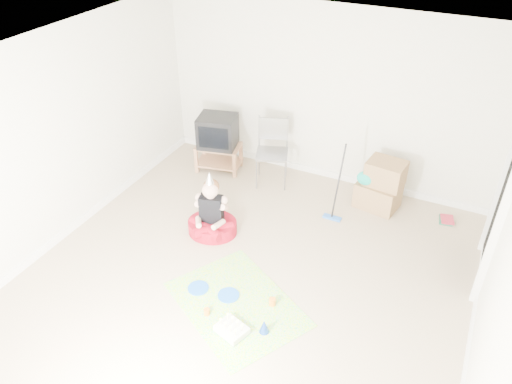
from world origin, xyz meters
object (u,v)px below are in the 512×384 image
at_px(birthday_cake, 232,330).
at_px(seated_woman, 212,220).
at_px(cardboard_boxes, 380,185).
at_px(folding_chair, 272,154).
at_px(tv_stand, 219,155).
at_px(crt_tv, 218,131).

bearing_deg(birthday_cake, seated_woman, 126.40).
bearing_deg(birthday_cake, cardboard_boxes, 74.82).
bearing_deg(folding_chair, tv_stand, -179.95).
bearing_deg(cardboard_boxes, birthday_cake, -105.18).
bearing_deg(crt_tv, folding_chair, -13.46).
height_order(folding_chair, birthday_cake, folding_chair).
distance_m(folding_chair, birthday_cake, 3.00).
relative_size(folding_chair, cardboard_boxes, 1.41).
height_order(tv_stand, crt_tv, crt_tv).
bearing_deg(cardboard_boxes, crt_tv, -178.24).
xyz_separation_m(folding_chair, cardboard_boxes, (1.62, 0.08, -0.15)).
distance_m(seated_woman, birthday_cake, 1.73).
relative_size(tv_stand, birthday_cake, 2.03).
distance_m(crt_tv, folding_chair, 0.93).
distance_m(cardboard_boxes, seated_woman, 2.38).
bearing_deg(crt_tv, tv_stand, 76.48).
distance_m(folding_chair, seated_woman, 1.50).
relative_size(tv_stand, folding_chair, 0.74).
bearing_deg(folding_chair, cardboard_boxes, 2.72).
relative_size(folding_chair, seated_woman, 1.09).
bearing_deg(seated_woman, cardboard_boxes, 40.30).
bearing_deg(seated_woman, birthday_cake, -53.60).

